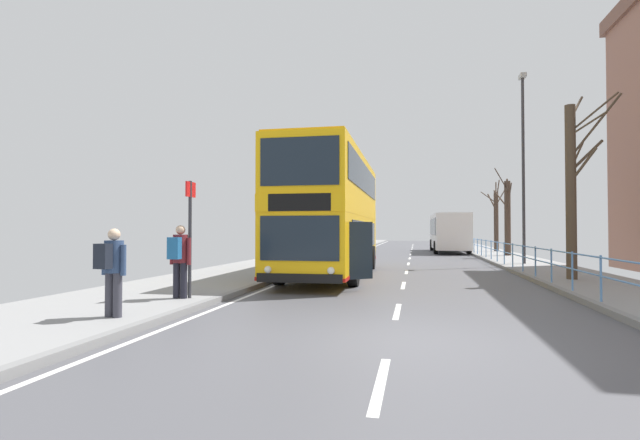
{
  "coord_description": "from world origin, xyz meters",
  "views": [
    {
      "loc": [
        0.41,
        -7.56,
        1.74
      ],
      "look_at": [
        -2.8,
        7.97,
        2.09
      ],
      "focal_mm": 26.2,
      "sensor_mm": 36.0,
      "label": 1
    }
  ],
  "objects_px": {
    "pedestrian_companion": "(179,256)",
    "street_lamp_far_side": "(523,155)",
    "bare_tree_far_01": "(572,186)",
    "bare_tree_far_02": "(496,219)",
    "bare_tree_far_00": "(507,216)",
    "bus_stop_sign_near": "(190,226)",
    "background_bus_far_lane": "(449,232)",
    "double_decker_bus_main": "(332,214)",
    "pedestrian_with_backpack": "(112,266)"
  },
  "relations": [
    {
      "from": "background_bus_far_lane",
      "to": "bare_tree_far_01",
      "type": "relative_size",
      "value": 1.55
    },
    {
      "from": "pedestrian_companion",
      "to": "bare_tree_far_02",
      "type": "distance_m",
      "value": 29.93
    },
    {
      "from": "background_bus_far_lane",
      "to": "pedestrian_with_backpack",
      "type": "xyz_separation_m",
      "value": [
        -7.97,
        -30.55,
        -0.54
      ]
    },
    {
      "from": "double_decker_bus_main",
      "to": "street_lamp_far_side",
      "type": "bearing_deg",
      "value": 38.07
    },
    {
      "from": "pedestrian_companion",
      "to": "bus_stop_sign_near",
      "type": "height_order",
      "value": "bus_stop_sign_near"
    },
    {
      "from": "pedestrian_with_backpack",
      "to": "bare_tree_far_01",
      "type": "relative_size",
      "value": 0.26
    },
    {
      "from": "bare_tree_far_00",
      "to": "pedestrian_companion",
      "type": "bearing_deg",
      "value": -117.44
    },
    {
      "from": "double_decker_bus_main",
      "to": "bare_tree_far_01",
      "type": "relative_size",
      "value": 1.72
    },
    {
      "from": "bus_stop_sign_near",
      "to": "bare_tree_far_01",
      "type": "distance_m",
      "value": 12.2
    },
    {
      "from": "bare_tree_far_00",
      "to": "bare_tree_far_02",
      "type": "xyz_separation_m",
      "value": [
        0.3,
        6.19,
        -0.0
      ]
    },
    {
      "from": "double_decker_bus_main",
      "to": "bus_stop_sign_near",
      "type": "relative_size",
      "value": 3.92
    },
    {
      "from": "pedestrian_companion",
      "to": "street_lamp_far_side",
      "type": "relative_size",
      "value": 0.19
    },
    {
      "from": "double_decker_bus_main",
      "to": "pedestrian_companion",
      "type": "bearing_deg",
      "value": -107.31
    },
    {
      "from": "pedestrian_companion",
      "to": "bare_tree_far_00",
      "type": "bearing_deg",
      "value": 62.56
    },
    {
      "from": "pedestrian_companion",
      "to": "background_bus_far_lane",
      "type": "bearing_deg",
      "value": 74.22
    },
    {
      "from": "pedestrian_companion",
      "to": "street_lamp_far_side",
      "type": "bearing_deg",
      "value": 52.79
    },
    {
      "from": "background_bus_far_lane",
      "to": "bare_tree_far_00",
      "type": "bearing_deg",
      "value": -64.56
    },
    {
      "from": "pedestrian_with_backpack",
      "to": "background_bus_far_lane",
      "type": "bearing_deg",
      "value": 75.37
    },
    {
      "from": "bare_tree_far_00",
      "to": "bare_tree_far_02",
      "type": "distance_m",
      "value": 6.2
    },
    {
      "from": "bare_tree_far_02",
      "to": "pedestrian_companion",
      "type": "bearing_deg",
      "value": -112.48
    },
    {
      "from": "double_decker_bus_main",
      "to": "pedestrian_companion",
      "type": "xyz_separation_m",
      "value": [
        -2.31,
        -7.42,
        -1.24
      ]
    },
    {
      "from": "street_lamp_far_side",
      "to": "bare_tree_far_00",
      "type": "relative_size",
      "value": 1.66
    },
    {
      "from": "bare_tree_far_01",
      "to": "bare_tree_far_02",
      "type": "relative_size",
      "value": 1.13
    },
    {
      "from": "background_bus_far_lane",
      "to": "pedestrian_companion",
      "type": "distance_m",
      "value": 29.23
    },
    {
      "from": "background_bus_far_lane",
      "to": "bare_tree_far_01",
      "type": "height_order",
      "value": "bare_tree_far_01"
    },
    {
      "from": "pedestrian_companion",
      "to": "bare_tree_far_00",
      "type": "distance_m",
      "value": 24.2
    },
    {
      "from": "bus_stop_sign_near",
      "to": "pedestrian_with_backpack",
      "type": "bearing_deg",
      "value": -95.08
    },
    {
      "from": "street_lamp_far_side",
      "to": "bare_tree_far_01",
      "type": "relative_size",
      "value": 1.45
    },
    {
      "from": "double_decker_bus_main",
      "to": "pedestrian_with_backpack",
      "type": "bearing_deg",
      "value": -103.35
    },
    {
      "from": "bare_tree_far_01",
      "to": "bare_tree_far_02",
      "type": "distance_m",
      "value": 21.07
    },
    {
      "from": "double_decker_bus_main",
      "to": "bare_tree_far_02",
      "type": "xyz_separation_m",
      "value": [
        9.12,
        20.21,
        0.25
      ]
    },
    {
      "from": "bare_tree_far_00",
      "to": "bare_tree_far_01",
      "type": "bearing_deg",
      "value": -92.55
    },
    {
      "from": "pedestrian_with_backpack",
      "to": "bare_tree_far_01",
      "type": "xyz_separation_m",
      "value": [
        10.49,
        9.01,
        2.1
      ]
    },
    {
      "from": "double_decker_bus_main",
      "to": "pedestrian_companion",
      "type": "height_order",
      "value": "double_decker_bus_main"
    },
    {
      "from": "background_bus_far_lane",
      "to": "double_decker_bus_main",
      "type": "bearing_deg",
      "value": -105.23
    },
    {
      "from": "double_decker_bus_main",
      "to": "background_bus_far_lane",
      "type": "distance_m",
      "value": 21.47
    },
    {
      "from": "background_bus_far_lane",
      "to": "street_lamp_far_side",
      "type": "xyz_separation_m",
      "value": [
        2.55,
        -14.29,
        3.71
      ]
    },
    {
      "from": "double_decker_bus_main",
      "to": "background_bus_far_lane",
      "type": "height_order",
      "value": "double_decker_bus_main"
    },
    {
      "from": "background_bus_far_lane",
      "to": "street_lamp_far_side",
      "type": "height_order",
      "value": "street_lamp_far_side"
    },
    {
      "from": "background_bus_far_lane",
      "to": "pedestrian_with_backpack",
      "type": "relative_size",
      "value": 6.0
    },
    {
      "from": "background_bus_far_lane",
      "to": "street_lamp_far_side",
      "type": "relative_size",
      "value": 1.07
    },
    {
      "from": "pedestrian_companion",
      "to": "bare_tree_far_01",
      "type": "distance_m",
      "value": 12.53
    },
    {
      "from": "bus_stop_sign_near",
      "to": "bare_tree_far_02",
      "type": "xyz_separation_m",
      "value": [
        11.23,
        27.5,
        0.79
      ]
    },
    {
      "from": "background_bus_far_lane",
      "to": "pedestrian_companion",
      "type": "bearing_deg",
      "value": -105.78
    },
    {
      "from": "bare_tree_far_00",
      "to": "bare_tree_far_01",
      "type": "relative_size",
      "value": 0.87
    },
    {
      "from": "pedestrian_companion",
      "to": "bare_tree_far_02",
      "type": "relative_size",
      "value": 0.31
    },
    {
      "from": "bare_tree_far_00",
      "to": "bare_tree_far_02",
      "type": "relative_size",
      "value": 0.99
    },
    {
      "from": "bus_stop_sign_near",
      "to": "bare_tree_far_02",
      "type": "bearing_deg",
      "value": 67.79
    },
    {
      "from": "pedestrian_companion",
      "to": "bare_tree_far_00",
      "type": "relative_size",
      "value": 0.31
    },
    {
      "from": "bare_tree_far_02",
      "to": "bare_tree_far_00",
      "type": "bearing_deg",
      "value": -92.77
    }
  ]
}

